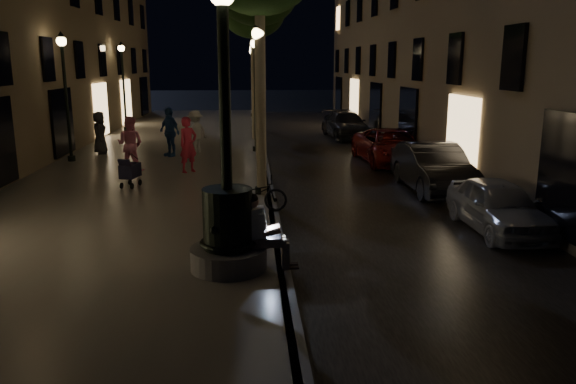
{
  "coord_description": "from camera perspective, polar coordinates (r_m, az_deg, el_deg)",
  "views": [
    {
      "loc": [
        -0.6,
        -7.77,
        3.88
      ],
      "look_at": [
        0.16,
        3.0,
        1.39
      ],
      "focal_mm": 35.0,
      "sensor_mm": 36.0,
      "label": 1
    }
  ],
  "objects": [
    {
      "name": "pedestrian_white",
      "position": [
        23.8,
        -9.38,
        6.06
      ],
      "size": [
        1.26,
        1.27,
        1.75
      ],
      "primitive_type": "imported",
      "rotation": [
        0.0,
        0.0,
        3.94
      ],
      "color": "silver",
      "rests_on": "promenade"
    },
    {
      "name": "promenade",
      "position": [
        23.33,
        -12.36,
        3.37
      ],
      "size": [
        8.0,
        45.0,
        0.2
      ],
      "primitive_type": "cube",
      "color": "slate",
      "rests_on": "ground"
    },
    {
      "name": "car_third",
      "position": [
        22.46,
        10.4,
        4.57
      ],
      "size": [
        2.44,
        4.93,
        1.34
      ],
      "primitive_type": "imported",
      "rotation": [
        0.0,
        0.0,
        0.04
      ],
      "color": "maroon",
      "rests_on": "ground"
    },
    {
      "name": "pedestrian_red",
      "position": [
        19.51,
        -10.11,
        4.75
      ],
      "size": [
        0.82,
        0.8,
        1.9
      ],
      "primitive_type": "imported",
      "rotation": [
        0.0,
        0.0,
        0.72
      ],
      "color": "#C82841",
      "rests_on": "promenade"
    },
    {
      "name": "car_front",
      "position": [
        14.01,
        20.57,
        -1.32
      ],
      "size": [
        1.47,
        3.63,
        1.24
      ],
      "primitive_type": "imported",
      "rotation": [
        0.0,
        0.0,
        0.0
      ],
      "color": "#9C9FA4",
      "rests_on": "ground"
    },
    {
      "name": "cobble_lane",
      "position": [
        23.38,
        4.91,
        3.42
      ],
      "size": [
        6.0,
        45.0,
        0.02
      ],
      "primitive_type": "cube",
      "color": "black",
      "rests_on": "ground"
    },
    {
      "name": "fountain_lamppost",
      "position": [
        10.14,
        -6.15,
        -2.35
      ],
      "size": [
        1.4,
        1.4,
        5.21
      ],
      "color": "#59595B",
      "rests_on": "promenade"
    },
    {
      "name": "pedestrian_dark",
      "position": [
        24.45,
        -18.59,
        5.72
      ],
      "size": [
        0.64,
        0.9,
        1.74
      ],
      "primitive_type": "imported",
      "rotation": [
        0.0,
        0.0,
        1.67
      ],
      "color": "#313236",
      "rests_on": "promenade"
    },
    {
      "name": "stroller",
      "position": [
        17.58,
        -15.76,
        2.09
      ],
      "size": [
        0.57,
        1.0,
        1.0
      ],
      "rotation": [
        0.0,
        0.0,
        -0.25
      ],
      "color": "black",
      "rests_on": "promenade"
    },
    {
      "name": "lamp_left_c",
      "position": [
        32.5,
        -16.42,
        11.34
      ],
      "size": [
        0.36,
        0.36,
        4.81
      ],
      "color": "black",
      "rests_on": "promenade"
    },
    {
      "name": "tree_third",
      "position": [
        27.87,
        -3.55,
        17.62
      ],
      "size": [
        3.0,
        3.0,
        7.2
      ],
      "color": "#6B604C",
      "rests_on": "promenade"
    },
    {
      "name": "lamp_curb_d",
      "position": [
        39.78,
        -3.66,
        12.04
      ],
      "size": [
        0.36,
        0.36,
        4.81
      ],
      "color": "black",
      "rests_on": "promenade"
    },
    {
      "name": "lamp_curb_a",
      "position": [
        15.79,
        -2.98,
        10.64
      ],
      "size": [
        0.36,
        0.36,
        4.81
      ],
      "color": "black",
      "rests_on": "promenade"
    },
    {
      "name": "lamp_curb_b",
      "position": [
        23.78,
        -3.36,
        11.42
      ],
      "size": [
        0.36,
        0.36,
        4.81
      ],
      "color": "black",
      "rests_on": "promenade"
    },
    {
      "name": "bicycle",
      "position": [
        14.2,
        -3.56,
        -0.17
      ],
      "size": [
        1.75,
        0.68,
        0.9
      ],
      "primitive_type": "imported",
      "rotation": [
        0.0,
        0.0,
        1.52
      ],
      "color": "black",
      "rests_on": "promenade"
    },
    {
      "name": "lamp_curb_c",
      "position": [
        31.78,
        -3.55,
        11.81
      ],
      "size": [
        0.36,
        0.36,
        4.81
      ],
      "color": "black",
      "rests_on": "promenade"
    },
    {
      "name": "lamp_left_b",
      "position": [
        22.82,
        -21.73,
        10.47
      ],
      "size": [
        0.36,
        0.36,
        4.81
      ],
      "color": "black",
      "rests_on": "promenade"
    },
    {
      "name": "tree_far",
      "position": [
        33.87,
        -3.52,
        17.29
      ],
      "size": [
        3.0,
        3.0,
        7.5
      ],
      "color": "#6B604C",
      "rests_on": "promenade"
    },
    {
      "name": "pedestrian_blue",
      "position": [
        23.09,
        -11.95,
        6.0
      ],
      "size": [
        1.14,
        1.15,
        1.96
      ],
      "primitive_type": "imported",
      "rotation": [
        0.0,
        0.0,
        5.49
      ],
      "color": "navy",
      "rests_on": "promenade"
    },
    {
      "name": "car_second",
      "position": [
        17.78,
        14.52,
        2.39
      ],
      "size": [
        1.56,
        4.47,
        1.47
      ],
      "primitive_type": "imported",
      "rotation": [
        0.0,
        0.0,
        0.0
      ],
      "color": "black",
      "rests_on": "ground"
    },
    {
      "name": "seated_man_laptop",
      "position": [
        10.21,
        -2.66,
        -3.79
      ],
      "size": [
        1.04,
        0.35,
        1.4
      ],
      "color": "gray",
      "rests_on": "promenade"
    },
    {
      "name": "curb_strip",
      "position": [
        23.09,
        -2.48,
        3.56
      ],
      "size": [
        0.25,
        45.0,
        0.2
      ],
      "primitive_type": "cube",
      "color": "#59595B",
      "rests_on": "ground"
    },
    {
      "name": "ground",
      "position": [
        23.11,
        -2.48,
        3.32
      ],
      "size": [
        120.0,
        120.0,
        0.0
      ],
      "primitive_type": "plane",
      "color": "black",
      "rests_on": "ground"
    },
    {
      "name": "car_rear",
      "position": [
        30.07,
        5.86,
        6.82
      ],
      "size": [
        2.27,
        4.8,
        1.35
      ],
      "primitive_type": "imported",
      "rotation": [
        0.0,
        0.0,
        0.08
      ],
      "color": "#303035",
      "rests_on": "ground"
    },
    {
      "name": "pedestrian_pink",
      "position": [
        20.09,
        -15.74,
        4.71
      ],
      "size": [
        1.08,
        0.93,
        1.91
      ],
      "primitive_type": "imported",
      "rotation": [
        0.0,
        0.0,
        2.89
      ],
      "color": "#D26F8F",
      "rests_on": "promenade"
    }
  ]
}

